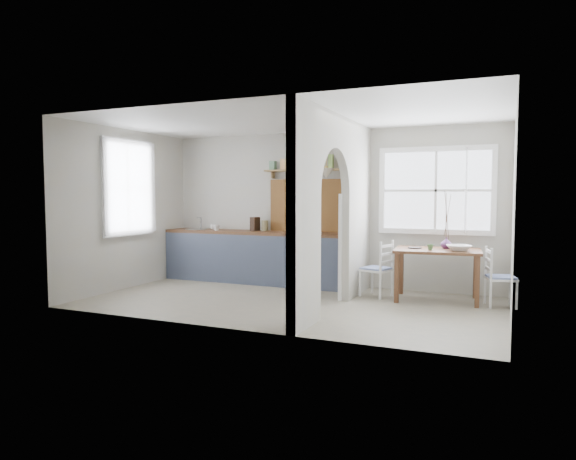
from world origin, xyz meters
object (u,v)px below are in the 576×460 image
at_px(dining_table, 437,275).
at_px(kettle, 346,228).
at_px(chair_right, 501,277).
at_px(vase, 446,243).
at_px(chair_left, 376,268).

distance_m(dining_table, kettle, 1.62).
bearing_deg(chair_right, vase, 60.01).
height_order(dining_table, chair_left, chair_left).
distance_m(chair_left, kettle, 0.89).
bearing_deg(vase, chair_right, -15.51).
xyz_separation_m(kettle, vase, (1.57, -0.15, -0.17)).
relative_size(chair_left, chair_right, 1.04).
height_order(dining_table, vase, vase).
relative_size(dining_table, vase, 7.23).
distance_m(chair_left, chair_right, 1.74).
bearing_deg(chair_left, kettle, -102.38).
relative_size(dining_table, chair_left, 1.41).
bearing_deg(kettle, dining_table, 12.31).
distance_m(chair_left, vase, 1.09).
bearing_deg(dining_table, chair_left, 177.39).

